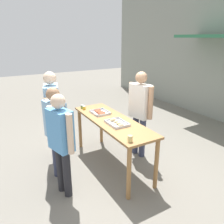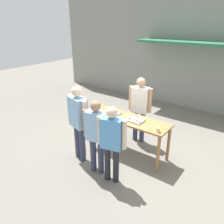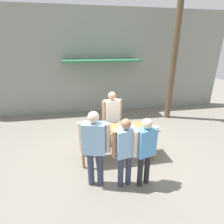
% 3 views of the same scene
% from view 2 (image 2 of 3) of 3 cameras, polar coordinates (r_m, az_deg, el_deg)
% --- Properties ---
extents(ground_plane, '(24.00, 24.00, 0.00)m').
position_cam_2_polar(ground_plane, '(5.62, 3.73, -10.26)').
color(ground_plane, slate).
extents(building_facade_back, '(12.00, 1.11, 4.50)m').
position_cam_2_polar(building_facade_back, '(8.38, 20.07, 16.00)').
color(building_facade_back, gray).
rests_on(building_facade_back, ground).
extents(serving_table, '(2.08, 0.66, 0.94)m').
position_cam_2_polar(serving_table, '(5.22, 3.95, -2.86)').
color(serving_table, olive).
rests_on(serving_table, ground).
extents(food_tray_sausages, '(0.37, 0.31, 0.04)m').
position_cam_2_polar(food_tray_sausages, '(5.36, 0.02, -0.35)').
color(food_tray_sausages, silver).
rests_on(food_tray_sausages, serving_table).
extents(food_tray_buns, '(0.41, 0.30, 0.06)m').
position_cam_2_polar(food_tray_buns, '(5.03, 5.98, -2.08)').
color(food_tray_buns, silver).
rests_on(food_tray_buns, serving_table).
extents(condiment_jar_mustard, '(0.07, 0.07, 0.07)m').
position_cam_2_polar(condiment_jar_mustard, '(5.51, -5.14, 0.43)').
color(condiment_jar_mustard, '#567A38').
rests_on(condiment_jar_mustard, serving_table).
extents(condiment_jar_ketchup, '(0.07, 0.07, 0.07)m').
position_cam_2_polar(condiment_jar_ketchup, '(5.45, -4.38, 0.22)').
color(condiment_jar_ketchup, gold).
rests_on(condiment_jar_ketchup, serving_table).
extents(beer_cup, '(0.08, 0.08, 0.10)m').
position_cam_2_polar(beer_cup, '(4.59, 11.96, -4.63)').
color(beer_cup, '#DBC67A').
rests_on(beer_cup, serving_table).
extents(person_server_behind_table, '(0.60, 0.31, 1.76)m').
position_cam_2_polar(person_server_behind_table, '(5.68, 7.31, 1.95)').
color(person_server_behind_table, '#333851').
rests_on(person_server_behind_table, ground).
extents(person_customer_holding_hotdog, '(0.66, 0.37, 1.79)m').
position_cam_2_polar(person_customer_holding_hotdog, '(4.91, -8.77, -1.52)').
color(person_customer_holding_hotdog, '#333851').
rests_on(person_customer_holding_hotdog, ground).
extents(person_customer_with_cup, '(0.57, 0.32, 1.64)m').
position_cam_2_polar(person_customer_with_cup, '(4.19, -0.09, -7.06)').
color(person_customer_with_cup, '#232328').
rests_on(person_customer_with_cup, ground).
extents(person_customer_waiting_in_line, '(0.60, 0.30, 1.64)m').
position_cam_2_polar(person_customer_waiting_in_line, '(4.46, -4.12, -5.15)').
color(person_customer_waiting_in_line, '#333851').
rests_on(person_customer_waiting_in_line, ground).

